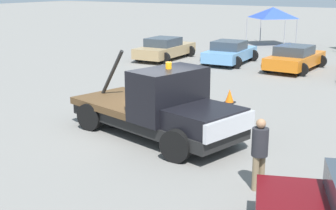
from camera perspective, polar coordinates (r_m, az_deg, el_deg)
The scene contains 8 objects.
ground_plane at distance 14.48m, azimuth -1.69°, elevation -3.76°, with size 160.00×160.00×0.00m, color gray.
tow_truck at distance 13.96m, azimuth -0.71°, elevation -0.46°, with size 6.19×3.47×2.51m.
person_near_truck at distance 10.73m, azimuth 11.12°, elevation -5.28°, with size 0.37×0.37×1.68m.
parked_car_tan at distance 28.89m, azimuth -0.40°, elevation 6.89°, with size 2.57×4.83×1.34m.
parked_car_skyblue at distance 27.52m, azimuth 7.55°, elevation 6.37°, with size 2.63×4.32×1.34m.
parked_car_orange at distance 26.16m, azimuth 15.21°, elevation 5.55°, with size 2.64×4.68×1.34m.
canopy_tent_blue at distance 36.15m, azimuth 12.68°, elevation 10.92°, with size 2.95×2.95×2.81m.
traffic_cone at distance 18.46m, azimuth 7.51°, elevation 1.02°, with size 0.40×0.40×0.55m.
Camera 1 is at (7.57, -11.46, 4.59)m, focal length 50.00 mm.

